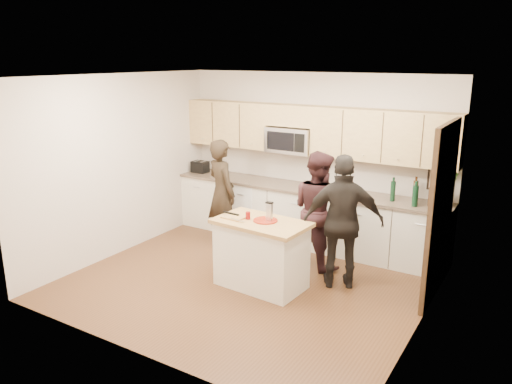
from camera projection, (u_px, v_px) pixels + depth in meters
The scene contains 21 objects.
floor at pixel (247, 282), 6.72m from camera, with size 4.50×4.50×0.00m, color #57341D.
room_shell at pixel (247, 155), 6.26m from camera, with size 4.52×4.02×2.71m.
back_cabinetry at pixel (304, 215), 7.99m from camera, with size 4.50×0.66×0.94m.
upper_cabinetry at pixel (312, 129), 7.73m from camera, with size 4.50×0.33×0.75m.
microwave at pixel (291, 140), 7.92m from camera, with size 0.76×0.41×0.40m.
doorway at pixel (442, 208), 6.04m from camera, with size 0.06×1.25×2.20m.
framed_picture at pixel (439, 178), 7.04m from camera, with size 0.30×0.03×0.38m.
dish_towel at pixel (247, 190), 8.22m from camera, with size 0.34×0.60×0.48m.
island at pixel (261, 254), 6.48m from camera, with size 1.25×0.78×0.90m.
red_plate at pixel (265, 220), 6.37m from camera, with size 0.31×0.31×0.02m, color maroon.
box_grater at pixel (269, 211), 6.32m from camera, with size 0.09×0.06×0.24m.
drink_glass at pixel (248, 216), 6.44m from camera, with size 0.06×0.06×0.10m, color maroon.
cutting_board at pixel (233, 218), 6.47m from camera, with size 0.28×0.17×0.02m, color #AF8649.
tongs at pixel (231, 213), 6.59m from camera, with size 0.25×0.03×0.02m, color black.
knife at pixel (237, 220), 6.34m from camera, with size 0.22×0.02×0.01m, color silver.
toaster at pixel (200, 167), 8.85m from camera, with size 0.28×0.20×0.20m.
bottle_cluster at pixel (421, 192), 6.92m from camera, with size 0.62×0.35×0.38m.
orchid at pixel (445, 188), 6.76m from camera, with size 0.30×0.24×0.54m, color #3B712D.
woman_left at pixel (222, 193), 7.88m from camera, with size 0.62×0.41×1.70m, color black.
woman_center at pixel (318, 209), 7.06m from camera, with size 0.81×0.63×1.68m, color black.
woman_right at pixel (343, 222), 6.38m from camera, with size 1.03×0.43×1.76m, color black.
Camera 1 is at (3.31, -5.20, 2.94)m, focal length 35.00 mm.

